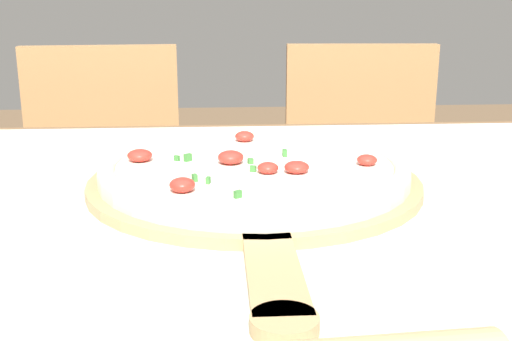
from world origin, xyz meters
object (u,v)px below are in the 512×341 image
Objects in this scene: pizza_peel at (255,187)px; chair_right at (362,196)px; chair_left at (104,201)px; pizza at (254,168)px.

pizza_peel is 0.90m from chair_right.
chair_right is at bearing -4.21° from chair_left.
chair_right reaches higher than pizza.
pizza_peel is 0.65× the size of chair_right.
pizza is at bearing -109.37° from chair_right.
chair_right is (0.64, 0.00, 0.00)m from chair_left.
pizza_peel is at bearing -72.13° from chair_left.
pizza reaches higher than pizza_peel.
pizza is at bearing -71.73° from chair_left.
pizza is (-0.00, 0.02, 0.02)m from pizza_peel.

